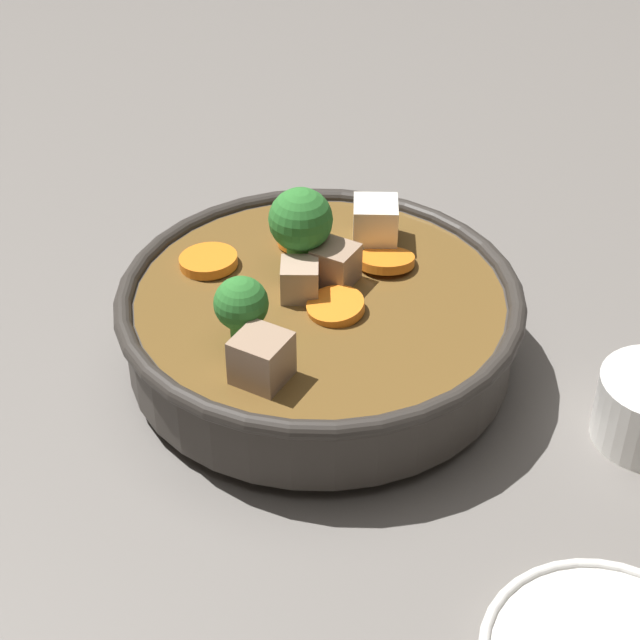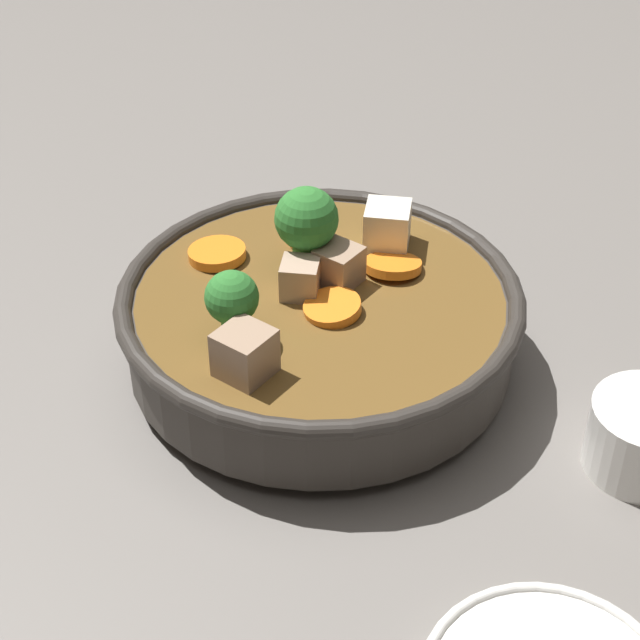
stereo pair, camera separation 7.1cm
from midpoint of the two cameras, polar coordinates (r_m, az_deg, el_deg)
ground_plane at (r=0.74m, az=2.77°, el=-2.54°), size 3.00×3.00×0.00m
stirfry_bowl at (r=0.71m, az=2.82°, el=0.06°), size 0.27×0.27×0.12m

